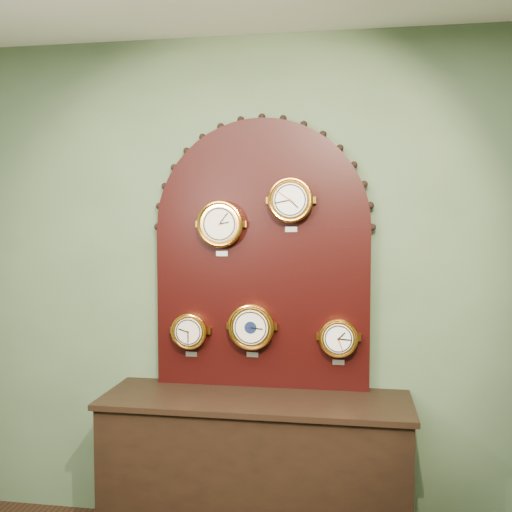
% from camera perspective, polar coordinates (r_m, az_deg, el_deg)
% --- Properties ---
extents(wall_back, '(4.00, 0.00, 4.00)m').
position_cam_1_polar(wall_back, '(3.35, 0.69, -2.81)').
color(wall_back, '#485E40').
rests_on(wall_back, ground).
extents(shop_counter, '(1.60, 0.50, 0.80)m').
position_cam_1_polar(shop_counter, '(3.36, -0.06, -20.56)').
color(shop_counter, black).
rests_on(shop_counter, ground_plane).
extents(display_board, '(1.26, 0.06, 1.53)m').
position_cam_1_polar(display_board, '(3.28, 0.56, 1.02)').
color(display_board, black).
rests_on(display_board, shop_counter).
extents(roman_clock, '(0.26, 0.08, 0.31)m').
position_cam_1_polar(roman_clock, '(3.26, -3.46, 3.11)').
color(roman_clock, gold).
rests_on(roman_clock, display_board).
extents(arabic_clock, '(0.24, 0.08, 0.29)m').
position_cam_1_polar(arabic_clock, '(3.19, 3.38, 5.42)').
color(arabic_clock, gold).
rests_on(arabic_clock, display_board).
extents(hygrometer, '(0.21, 0.08, 0.26)m').
position_cam_1_polar(hygrometer, '(3.36, -6.44, -7.23)').
color(hygrometer, gold).
rests_on(hygrometer, display_board).
extents(barometer, '(0.26, 0.08, 0.31)m').
position_cam_1_polar(barometer, '(3.28, -0.45, -6.86)').
color(barometer, gold).
rests_on(barometer, display_board).
extents(tide_clock, '(0.21, 0.08, 0.26)m').
position_cam_1_polar(tide_clock, '(3.24, 8.00, -7.85)').
color(tide_clock, gold).
rests_on(tide_clock, display_board).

